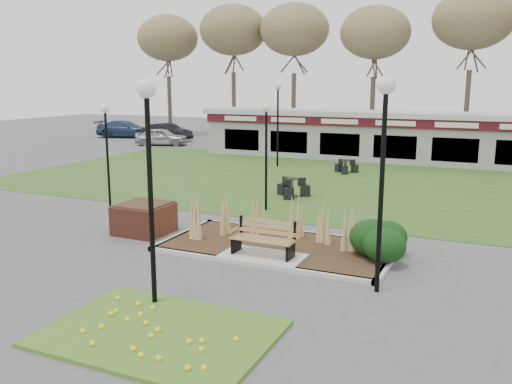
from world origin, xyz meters
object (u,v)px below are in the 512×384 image
at_px(park_bench, 264,237).
at_px(car_blue, 126,129).
at_px(brick_planter, 144,218).
at_px(bistro_set_b, 346,169).
at_px(food_pavilion, 400,136).
at_px(lamp_post_near_left, 148,144).
at_px(lamp_post_mid_left, 106,133).
at_px(lamp_post_far_left, 278,106).
at_px(lamp_post_mid_right, 266,133).
at_px(car_silver, 162,137).
at_px(car_black, 167,132).
at_px(lamp_post_near_right, 384,137).
at_px(bistro_set_a, 292,191).

height_order(park_bench, car_blue, car_blue).
distance_m(brick_planter, bistro_set_b, 13.82).
bearing_deg(park_bench, food_pavilion, 90.00).
distance_m(lamp_post_near_left, lamp_post_mid_left, 9.53).
xyz_separation_m(food_pavilion, lamp_post_far_left, (-5.71, -4.90, 1.86)).
xyz_separation_m(park_bench, lamp_post_mid_right, (-2.17, 5.09, 2.24)).
xyz_separation_m(food_pavilion, car_silver, (-17.38, 1.04, -0.83)).
xyz_separation_m(lamp_post_near_left, car_black, (-18.02, 27.53, -2.73)).
xyz_separation_m(lamp_post_near_right, car_blue, (-26.65, 25.42, -2.75)).
xyz_separation_m(lamp_post_near_left, lamp_post_far_left, (-4.84, 18.56, -0.08)).
distance_m(lamp_post_near_right, car_black, 33.36).
bearing_deg(lamp_post_mid_right, brick_planter, -117.27).
bearing_deg(lamp_post_near_right, car_blue, 136.35).
distance_m(car_black, car_blue, 4.58).
distance_m(brick_planter, lamp_post_near_right, 8.38).
bearing_deg(lamp_post_mid_right, lamp_post_near_right, -48.74).
height_order(brick_planter, lamp_post_mid_left, lamp_post_mid_left).
height_order(brick_planter, lamp_post_near_left, lamp_post_near_left).
bearing_deg(brick_planter, car_black, 122.17).
bearing_deg(car_blue, car_black, -114.87).
distance_m(food_pavilion, bistro_set_b, 5.80).
bearing_deg(brick_planter, lamp_post_near_left, -51.91).
relative_size(brick_planter, lamp_post_near_right, 0.32).
xyz_separation_m(brick_planter, lamp_post_near_right, (7.61, -1.80, 2.99)).
height_order(food_pavilion, car_silver, food_pavilion).
height_order(lamp_post_mid_left, car_black, lamp_post_mid_left).
xyz_separation_m(brick_planter, bistro_set_b, (2.70, 13.56, -0.24)).
distance_m(lamp_post_mid_left, lamp_post_far_left, 11.98).
distance_m(lamp_post_far_left, car_silver, 13.36).
bearing_deg(lamp_post_far_left, lamp_post_mid_right, -69.97).
xyz_separation_m(brick_planter, lamp_post_far_left, (-1.31, 14.06, 2.86)).
xyz_separation_m(park_bench, car_black, (-18.89, 23.78, 0.10)).
bearing_deg(car_blue, lamp_post_mid_left, -160.94).
bearing_deg(lamp_post_mid_left, food_pavilion, 65.63).
xyz_separation_m(bistro_set_a, car_black, (-16.77, 16.13, 0.42)).
relative_size(lamp_post_mid_right, car_silver, 1.03).
distance_m(car_silver, car_black, 3.39).
xyz_separation_m(car_silver, car_blue, (-6.05, 3.62, 0.06)).
distance_m(lamp_post_near_left, car_blue, 36.16).
height_order(lamp_post_near_right, car_blue, lamp_post_near_right).
height_order(lamp_post_mid_left, car_blue, lamp_post_mid_left).
relative_size(bistro_set_a, car_blue, 0.29).
bearing_deg(lamp_post_mid_left, car_blue, 126.57).
bearing_deg(car_black, bistro_set_b, -113.06).
height_order(brick_planter, car_silver, car_silver).
bearing_deg(park_bench, brick_planter, 170.31).
xyz_separation_m(food_pavilion, car_black, (-18.89, 4.07, -0.79)).
distance_m(lamp_post_mid_left, bistro_set_a, 7.60).
bearing_deg(bistro_set_b, lamp_post_mid_left, -117.43).
relative_size(lamp_post_near_left, car_black, 1.13).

